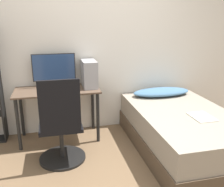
{
  "coord_description": "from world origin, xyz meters",
  "views": [
    {
      "loc": [
        -0.58,
        -2.08,
        1.66
      ],
      "look_at": [
        0.12,
        0.83,
        0.75
      ],
      "focal_mm": 40.0,
      "sensor_mm": 36.0,
      "label": 1
    }
  ],
  "objects_px": {
    "monitor": "(54,69)",
    "pc_tower": "(89,74)",
    "bed": "(182,131)",
    "keyboard": "(55,91)",
    "office_chair": "(61,132)"
  },
  "relations": [
    {
      "from": "monitor",
      "to": "pc_tower",
      "type": "bearing_deg",
      "value": -12.49
    },
    {
      "from": "bed",
      "to": "monitor",
      "type": "xyz_separation_m",
      "value": [
        -1.56,
        0.84,
        0.72
      ]
    },
    {
      "from": "keyboard",
      "to": "pc_tower",
      "type": "xyz_separation_m",
      "value": [
        0.48,
        0.16,
        0.17
      ]
    },
    {
      "from": "bed",
      "to": "keyboard",
      "type": "bearing_deg",
      "value": 159.92
    },
    {
      "from": "keyboard",
      "to": "monitor",
      "type": "bearing_deg",
      "value": 87.54
    },
    {
      "from": "keyboard",
      "to": "office_chair",
      "type": "bearing_deg",
      "value": -85.86
    },
    {
      "from": "office_chair",
      "to": "bed",
      "type": "relative_size",
      "value": 0.55
    },
    {
      "from": "office_chair",
      "to": "keyboard",
      "type": "bearing_deg",
      "value": 94.14
    },
    {
      "from": "bed",
      "to": "office_chair",
      "type": "bearing_deg",
      "value": 178.43
    },
    {
      "from": "bed",
      "to": "monitor",
      "type": "bearing_deg",
      "value": 151.69
    },
    {
      "from": "keyboard",
      "to": "bed",
      "type": "bearing_deg",
      "value": -20.08
    },
    {
      "from": "office_chair",
      "to": "monitor",
      "type": "relative_size",
      "value": 1.79
    },
    {
      "from": "pc_tower",
      "to": "office_chair",
      "type": "bearing_deg",
      "value": -122.63
    },
    {
      "from": "bed",
      "to": "pc_tower",
      "type": "distance_m",
      "value": 1.47
    },
    {
      "from": "monitor",
      "to": "keyboard",
      "type": "relative_size",
      "value": 1.55
    }
  ]
}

